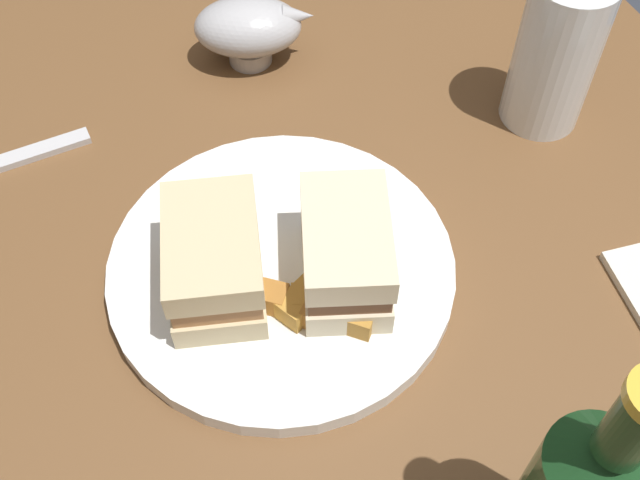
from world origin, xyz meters
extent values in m
cube|color=brown|center=(0.00, 0.00, 0.37)|extent=(1.10, 0.82, 0.75)
cylinder|color=white|center=(0.00, 0.07, 0.76)|extent=(0.28, 0.28, 0.02)
cube|color=beige|center=(0.00, 0.12, 0.78)|extent=(0.12, 0.10, 0.03)
cube|color=#B27A4C|center=(0.00, 0.12, 0.80)|extent=(0.12, 0.09, 0.02)
cube|color=beige|center=(0.00, 0.12, 0.82)|extent=(0.12, 0.10, 0.03)
cube|color=beige|center=(-0.03, 0.03, 0.78)|extent=(0.12, 0.10, 0.03)
cube|color=brown|center=(-0.03, 0.03, 0.80)|extent=(0.12, 0.09, 0.02)
cube|color=beige|center=(-0.03, 0.03, 0.82)|extent=(0.12, 0.10, 0.03)
cube|color=#AD702D|center=(-0.05, 0.06, 0.78)|extent=(0.04, 0.04, 0.02)
cube|color=#AD702D|center=(-0.03, 0.10, 0.78)|extent=(0.05, 0.05, 0.02)
cube|color=gold|center=(-0.05, 0.05, 0.77)|extent=(0.04, 0.06, 0.02)
cube|color=#B77F33|center=(-0.07, 0.04, 0.77)|extent=(0.04, 0.04, 0.02)
cube|color=gold|center=(-0.04, 0.06, 0.77)|extent=(0.04, 0.06, 0.02)
cylinder|color=white|center=(0.07, -0.23, 0.82)|extent=(0.07, 0.07, 0.15)
cylinder|color=orange|center=(0.07, -0.23, 0.77)|extent=(0.07, 0.07, 0.05)
cylinder|color=#B7B7BC|center=(0.26, 0.00, 0.76)|extent=(0.04, 0.04, 0.02)
ellipsoid|color=#B7B7BC|center=(0.26, 0.00, 0.79)|extent=(0.10, 0.12, 0.05)
ellipsoid|color=#381E0F|center=(0.26, 0.00, 0.80)|extent=(0.08, 0.10, 0.02)
cone|color=#B7B7BC|center=(0.24, -0.05, 0.80)|extent=(0.03, 0.04, 0.02)
cone|color=#19421E|center=(-0.27, -0.01, 0.91)|extent=(0.06, 0.06, 0.02)
cylinder|color=#19421E|center=(-0.27, -0.01, 0.95)|extent=(0.03, 0.03, 0.06)
camera|label=1|loc=(-0.34, 0.18, 1.30)|focal=44.38mm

